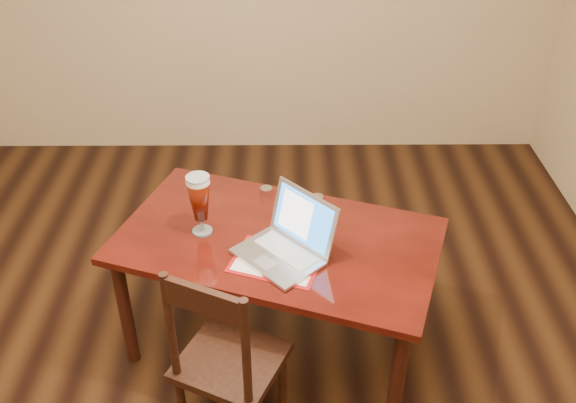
{
  "coord_description": "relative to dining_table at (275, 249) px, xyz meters",
  "views": [
    {
      "loc": [
        0.33,
        -1.87,
        2.44
      ],
      "look_at": [
        0.35,
        0.32,
        0.95
      ],
      "focal_mm": 40.0,
      "sensor_mm": 36.0,
      "label": 1
    }
  ],
  "objects": [
    {
      "name": "dining_table",
      "position": [
        0.0,
        0.0,
        0.0
      ],
      "size": [
        1.62,
        1.23,
        0.97
      ],
      "rotation": [
        0.0,
        0.0,
        -0.34
      ],
      "color": "#53110B",
      "rests_on": "ground"
    },
    {
      "name": "room_shell",
      "position": [
        -0.29,
        -0.43,
        1.15
      ],
      "size": [
        4.51,
        5.01,
        2.71
      ],
      "color": "tan",
      "rests_on": "ground"
    },
    {
      "name": "dining_chair",
      "position": [
        -0.19,
        -0.52,
        -0.16
      ],
      "size": [
        0.52,
        0.51,
        0.94
      ],
      "rotation": [
        0.0,
        0.0,
        -0.44
      ],
      "color": "black",
      "rests_on": "ground"
    }
  ]
}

